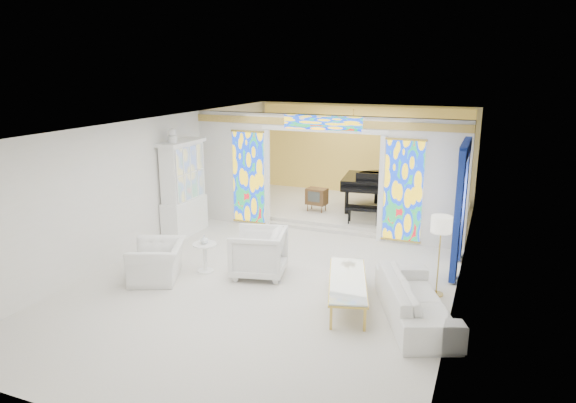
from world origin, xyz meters
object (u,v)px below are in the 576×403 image
at_px(sofa, 416,299).
at_px(coffee_table, 348,281).
at_px(china_cabinet, 183,189).
at_px(grand_piano, 376,182).
at_px(armchair_right, 258,253).
at_px(tv_console, 317,196).
at_px(armchair_left, 157,261).

xyz_separation_m(sofa, coffee_table, (-1.22, 0.14, 0.08)).
relative_size(china_cabinet, sofa, 1.11).
distance_m(china_cabinet, sofa, 6.69).
height_order(china_cabinet, grand_piano, china_cabinet).
bearing_deg(grand_piano, sofa, -78.01).
xyz_separation_m(china_cabinet, armchair_right, (2.91, -1.76, -0.68)).
xyz_separation_m(china_cabinet, coffee_table, (4.94, -2.34, -0.74)).
height_order(china_cabinet, tv_console, china_cabinet).
distance_m(sofa, tv_console, 6.23).
bearing_deg(armchair_right, china_cabinet, -134.91).
xyz_separation_m(sofa, grand_piano, (-2.07, 6.08, 0.60)).
xyz_separation_m(armchair_left, grand_piano, (2.97, 6.32, 0.58)).
height_order(armchair_right, tv_console, armchair_right).
relative_size(armchair_left, grand_piano, 0.38).
bearing_deg(tv_console, armchair_left, -99.77).
relative_size(armchair_left, coffee_table, 0.52).
relative_size(armchair_left, armchair_right, 1.08).
relative_size(china_cabinet, armchair_left, 2.36).
bearing_deg(coffee_table, armchair_right, 164.28).
height_order(coffee_table, grand_piano, grand_piano).
relative_size(armchair_right, sofa, 0.44).
bearing_deg(armchair_right, armchair_left, -75.59).
bearing_deg(coffee_table, sofa, -6.41).
bearing_deg(china_cabinet, armchair_right, -31.26).
distance_m(sofa, coffee_table, 1.23).
distance_m(armchair_left, tv_console, 5.57).
height_order(sofa, tv_console, tv_console).
height_order(sofa, grand_piano, grand_piano).
bearing_deg(armchair_left, grand_piano, 130.78).
distance_m(china_cabinet, coffee_table, 5.52).
bearing_deg(sofa, china_cabinet, 45.73).
bearing_deg(armchair_right, grand_piano, 153.89).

